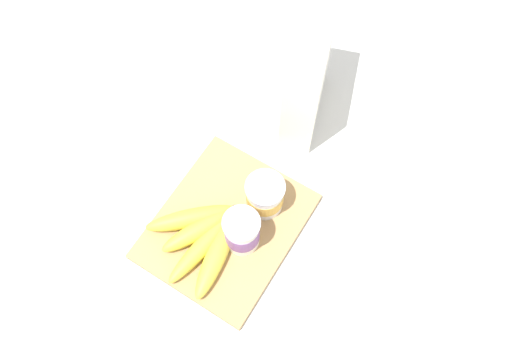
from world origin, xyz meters
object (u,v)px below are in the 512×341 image
(cutting_board, at_px, (226,226))
(yogurt_cup_back, at_px, (242,232))
(banana_bunch, at_px, (203,236))
(yogurt_cup_front, at_px, (265,196))
(cereal_box, at_px, (308,73))

(cutting_board, xyz_separation_m, yogurt_cup_back, (0.01, 0.04, 0.06))
(cutting_board, bearing_deg, banana_bunch, -24.40)
(yogurt_cup_front, relative_size, banana_bunch, 0.41)
(banana_bunch, bearing_deg, yogurt_cup_back, 119.95)
(yogurt_cup_back, bearing_deg, cereal_box, -170.92)
(yogurt_cup_back, height_order, banana_bunch, yogurt_cup_back)
(cereal_box, height_order, yogurt_cup_back, cereal_box)
(yogurt_cup_front, bearing_deg, cereal_box, -168.46)
(yogurt_cup_back, distance_m, banana_bunch, 0.08)
(cutting_board, relative_size, yogurt_cup_back, 3.15)
(cutting_board, xyz_separation_m, yogurt_cup_front, (-0.08, 0.04, 0.05))
(cereal_box, height_order, banana_bunch, cereal_box)
(cutting_board, height_order, banana_bunch, banana_bunch)
(cereal_box, bearing_deg, cutting_board, 162.72)
(yogurt_cup_front, xyz_separation_m, yogurt_cup_back, (0.09, 0.00, 0.01))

